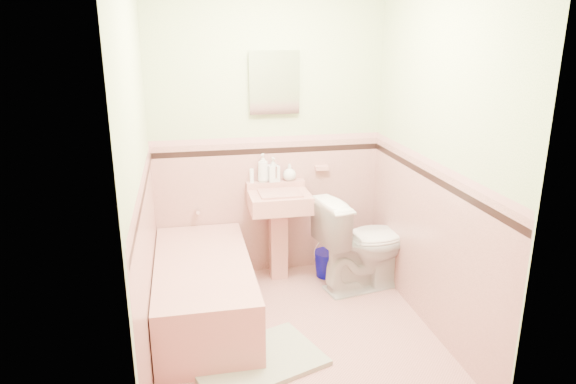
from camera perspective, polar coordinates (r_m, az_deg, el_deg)
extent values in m
plane|color=tan|center=(3.93, 0.76, -15.14)|extent=(2.20, 2.20, 0.00)
plane|color=#ECE4C1|center=(4.49, -2.19, 6.20)|extent=(2.50, 0.00, 2.50)
plane|color=#ECE4C1|center=(2.42, 6.44, -3.58)|extent=(2.50, 0.00, 2.50)
plane|color=#ECE4C1|center=(3.37, -16.02, 1.83)|extent=(0.00, 2.50, 2.50)
plane|color=#ECE4C1|center=(3.77, 15.88, 3.43)|extent=(0.00, 2.50, 2.50)
plane|color=tan|center=(4.64, -2.08, -1.73)|extent=(2.00, 0.00, 2.00)
plane|color=tan|center=(2.73, 5.89, -16.38)|extent=(2.00, 0.00, 2.00)
plane|color=tan|center=(3.59, -14.97, -8.22)|extent=(0.00, 2.20, 2.20)
plane|color=tan|center=(3.96, 14.96, -5.73)|extent=(0.00, 2.20, 2.20)
plane|color=black|center=(4.50, -2.13, 4.53)|extent=(2.00, 0.00, 2.00)
plane|color=black|center=(2.48, 6.21, -6.24)|extent=(2.00, 0.00, 2.00)
plane|color=black|center=(3.40, -15.54, -0.26)|extent=(0.00, 2.20, 2.20)
plane|color=black|center=(3.79, 15.48, 1.52)|extent=(0.00, 2.20, 2.20)
plane|color=tan|center=(4.48, -2.15, 5.78)|extent=(2.00, 0.00, 2.00)
plane|color=tan|center=(2.45, 6.29, -4.09)|extent=(2.00, 0.00, 2.00)
plane|color=tan|center=(3.38, -15.67, 1.36)|extent=(0.00, 2.20, 2.20)
plane|color=tan|center=(3.77, 15.60, 2.98)|extent=(0.00, 2.20, 2.20)
cube|color=tan|center=(4.04, -9.18, -10.76)|extent=(0.70, 1.50, 0.45)
cylinder|color=silver|center=(4.54, -9.86, -2.01)|extent=(0.04, 0.12, 0.04)
cylinder|color=silver|center=(4.47, -1.30, 2.20)|extent=(0.02, 0.02, 0.10)
cube|color=white|center=(4.40, -1.54, 11.91)|extent=(0.39, 0.04, 0.48)
cube|color=tan|center=(4.61, 3.71, 2.66)|extent=(0.11, 0.07, 0.04)
imported|color=#B2B2B2|center=(4.48, -2.76, 2.65)|extent=(0.12, 0.13, 0.25)
imported|color=#B2B2B2|center=(4.50, -1.64, 2.49)|extent=(0.11, 0.11, 0.21)
imported|color=#B2B2B2|center=(4.53, 0.16, 2.19)|extent=(0.15, 0.15, 0.15)
cylinder|color=white|center=(4.48, -4.00, 1.80)|extent=(0.04, 0.04, 0.12)
imported|color=white|center=(4.43, 8.31, -5.50)|extent=(0.87, 0.60, 0.82)
cube|color=#99A287|center=(3.62, -3.47, -18.02)|extent=(0.98, 0.81, 0.03)
cube|color=#BF1E59|center=(3.63, -5.40, -17.05)|extent=(0.18, 0.13, 0.06)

